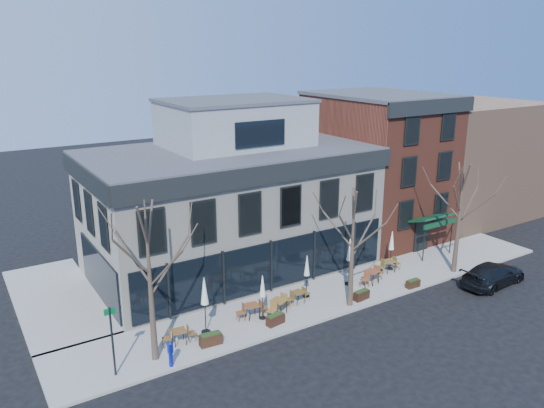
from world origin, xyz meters
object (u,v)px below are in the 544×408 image
cafe_set_0 (179,335)px  umbrella_0 (204,294)px  call_box (171,353)px  parked_sedan (493,274)px

cafe_set_0 → umbrella_0: size_ratio=0.56×
call_box → cafe_set_0: call_box is taller
call_box → umbrella_0: 3.64m
call_box → umbrella_0: umbrella_0 is taller
umbrella_0 → parked_sedan: bearing=-12.8°
parked_sedan → call_box: (-20.73, 2.19, 0.13)m
parked_sedan → call_box: size_ratio=3.76×
call_box → umbrella_0: size_ratio=0.42×
call_box → parked_sedan: bearing=-6.0°
parked_sedan → cafe_set_0: 20.00m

